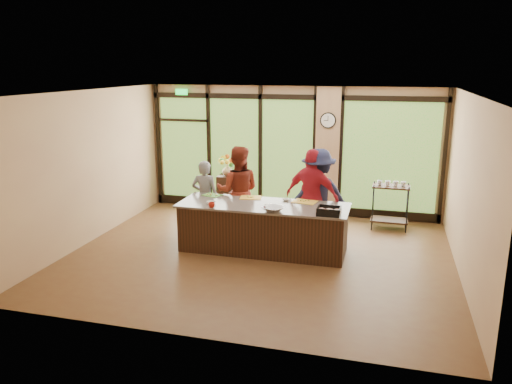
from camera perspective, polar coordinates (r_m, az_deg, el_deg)
The scene contains 25 objects.
floor at distance 9.39m, azimuth 0.38°, elevation -7.31°, with size 7.00×7.00×0.00m, color brown.
ceiling at distance 8.74m, azimuth 0.41°, elevation 11.29°, with size 7.00×7.00×0.00m, color silver.
back_wall at distance 11.82m, azimuth 4.08°, elevation 4.73°, with size 7.00×7.00×0.00m, color tan.
left_wall at distance 10.38m, azimuth -18.67°, elevation 2.67°, with size 6.00×6.00×0.00m, color tan.
right_wall at distance 8.77m, azimuth 23.11°, elevation 0.23°, with size 6.00×6.00×0.00m, color tan.
window_wall at distance 11.77m, azimuth 4.81°, elevation 4.15°, with size 6.90×0.12×3.00m.
island_base at distance 9.51m, azimuth 0.84°, elevation -4.20°, with size 3.10×1.00×0.88m, color black.
countertop at distance 9.38m, azimuth 0.85°, elevation -1.53°, with size 3.20×1.10×0.04m, color #71655D.
wall_clock at distance 11.46m, azimuth 8.23°, elevation 8.11°, with size 0.36×0.04×0.36m.
cook_left at distance 10.51m, azimuth -5.85°, elevation -0.56°, with size 0.57×0.37×1.55m, color slate.
cook_midleft at distance 10.29m, azimuth -2.07°, elevation 0.11°, with size 0.91×0.71×1.88m, color maroon.
cook_midright at distance 9.87m, azimuth 6.40°, elevation -0.53°, with size 1.11×0.46×1.89m, color #B51B2C.
cook_right at distance 10.03m, azimuth 7.08°, elevation -0.38°, with size 1.21×0.70×1.87m, color #1C1F3E.
roasting_pan at distance 8.80m, azimuth 8.33°, elevation -2.38°, with size 0.40×0.31×0.07m, color black.
mixing_bowl at distance 8.91m, azimuth 1.97°, elevation -1.96°, with size 0.36×0.36×0.09m, color silver.
cutting_board_left at distance 10.05m, azimuth -5.01°, elevation -0.36°, with size 0.35×0.27×0.01m, color #539C39.
cutting_board_center at distance 9.82m, azimuth -0.61°, elevation -0.64°, with size 0.41×0.31×0.01m, color yellow.
cutting_board_right at distance 9.58m, azimuth 5.60°, elevation -1.10°, with size 0.43×0.33×0.01m, color yellow.
prep_bowl_near at distance 9.41m, azimuth -5.14°, elevation -1.24°, with size 0.17×0.17×0.05m, color white.
prep_bowl_mid at distance 9.17m, azimuth 1.32°, elevation -1.62°, with size 0.14×0.14×0.05m, color white.
prep_bowl_far at distance 9.64m, azimuth 3.45°, elevation -0.88°, with size 0.14×0.14×0.04m, color white.
red_ramekin at distance 9.19m, azimuth -5.09°, elevation -1.49°, with size 0.12×0.12×0.09m, color #AF1E11.
flower_stand at distance 12.12m, azimuth -3.25°, elevation -0.13°, with size 0.44×0.44×0.88m, color black.
flower_vase at distance 11.99m, azimuth -3.29°, elevation 2.53°, with size 0.26×0.26×0.27m, color #91754F.
bar_cart at distance 11.08m, azimuth 15.10°, elevation -0.94°, with size 0.79×0.46×1.07m.
Camera 1 is at (2.20, -8.45, 3.46)m, focal length 35.00 mm.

